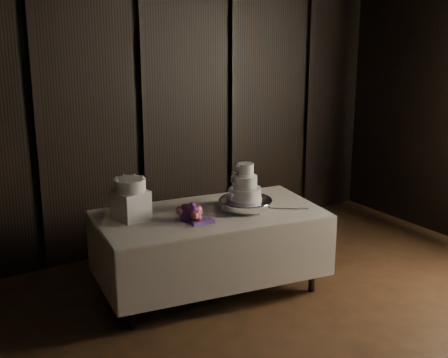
# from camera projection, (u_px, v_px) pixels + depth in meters

# --- Properties ---
(room) EXTENTS (6.08, 7.08, 3.08)m
(room) POSITION_uv_depth(u_px,v_px,m) (410.00, 193.00, 3.57)
(room) COLOR black
(room) RESTS_ON ground
(display_table) EXTENTS (2.13, 1.34, 0.76)m
(display_table) POSITION_uv_depth(u_px,v_px,m) (210.00, 249.00, 5.62)
(display_table) COLOR beige
(display_table) RESTS_ON ground
(cake_stand) EXTENTS (0.49, 0.49, 0.09)m
(cake_stand) POSITION_uv_depth(u_px,v_px,m) (245.00, 204.00, 5.62)
(cake_stand) COLOR silver
(cake_stand) RESTS_ON display_table
(wedding_cake) EXTENTS (0.32, 0.28, 0.34)m
(wedding_cake) POSITION_uv_depth(u_px,v_px,m) (244.00, 186.00, 5.55)
(wedding_cake) COLOR white
(wedding_cake) RESTS_ON cake_stand
(bouquet) EXTENTS (0.34, 0.43, 0.20)m
(bouquet) POSITION_uv_depth(u_px,v_px,m) (189.00, 213.00, 5.32)
(bouquet) COLOR #B14E59
(bouquet) RESTS_ON display_table
(box_pedestal) EXTENTS (0.31, 0.31, 0.25)m
(box_pedestal) POSITION_uv_depth(u_px,v_px,m) (131.00, 205.00, 5.35)
(box_pedestal) COLOR white
(box_pedestal) RESTS_ON display_table
(small_cake) EXTENTS (0.34, 0.34, 0.11)m
(small_cake) POSITION_uv_depth(u_px,v_px,m) (130.00, 185.00, 5.30)
(small_cake) COLOR white
(small_cake) RESTS_ON box_pedestal
(cake_knife) EXTENTS (0.30, 0.25, 0.01)m
(cake_knife) POSITION_uv_depth(u_px,v_px,m) (283.00, 209.00, 5.62)
(cake_knife) COLOR silver
(cake_knife) RESTS_ON display_table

